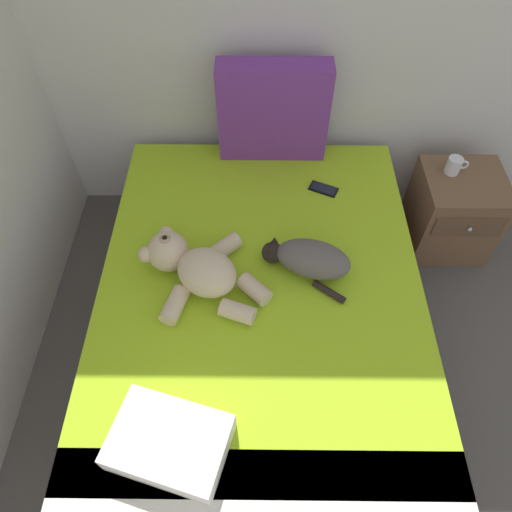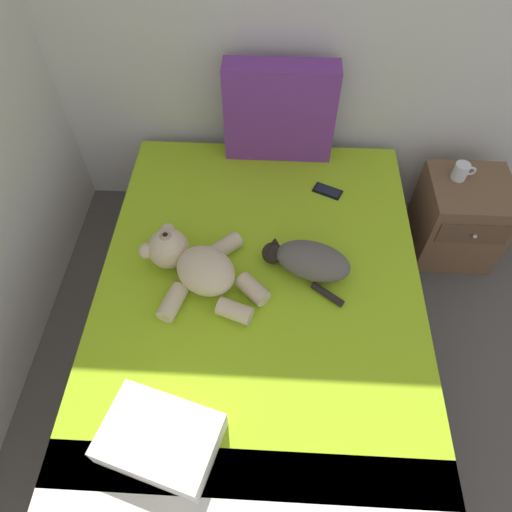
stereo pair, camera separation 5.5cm
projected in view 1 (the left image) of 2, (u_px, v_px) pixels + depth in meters
The scene contains 8 objects.
bed at pixel (260, 317), 2.29m from camera, with size 1.52×2.04×0.52m.
patterned_cushion at pixel (273, 112), 2.42m from camera, with size 0.58×0.14×0.54m.
cat at pixel (309, 259), 2.09m from camera, with size 0.42×0.34×0.15m.
teddy_bear at pixel (196, 267), 2.04m from camera, with size 0.60×0.49×0.20m.
cell_phone at pixel (323, 189), 2.45m from camera, with size 0.16×0.13×0.01m.
throw_pillow at pixel (170, 442), 1.62m from camera, with size 0.40×0.28×0.11m, color white.
nightstand at pixel (452, 212), 2.72m from camera, with size 0.45×0.45×0.51m.
mug at pixel (454, 165), 2.51m from camera, with size 0.12×0.08×0.09m.
Camera 1 is at (1.17, 2.17, 2.27)m, focal length 32.58 mm.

